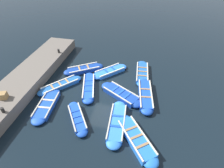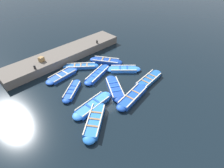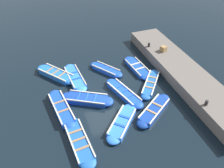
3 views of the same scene
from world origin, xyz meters
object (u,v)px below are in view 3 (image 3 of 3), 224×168
object	(u,v)px
boat_inner_gap	(75,78)
boat_outer_left	(56,74)
boat_bow_out	(79,141)
boat_outer_right	(124,93)
boat_alongside	(87,99)
buoy_orange_near	(111,140)
boat_far_corner	(138,68)
boat_broadside	(106,70)
boat_stern_in	(122,123)
wooden_crate	(163,49)
boat_end_of_row	(154,110)
boat_centre	(62,109)
bollard_mid_north	(149,45)
bollard_north	(206,103)
boat_mid_row	(151,84)

from	to	relation	value
boat_inner_gap	boat_outer_left	xyz separation A→B (m)	(-1.32, 0.90, 0.03)
boat_outer_left	boat_bow_out	bearing A→B (deg)	-87.96
boat_outer_right	boat_outer_left	size ratio (longest dim) A/B	1.06
boat_alongside	buoy_orange_near	distance (m)	3.70
boat_bow_out	boat_inner_gap	size ratio (longest dim) A/B	1.02
boat_bow_out	boat_far_corner	bearing A→B (deg)	40.94
boat_broadside	boat_stern_in	bearing A→B (deg)	-98.83
boat_bow_out	wooden_crate	size ratio (longest dim) A/B	8.72
boat_end_of_row	boat_inner_gap	distance (m)	6.58
boat_outer_left	buoy_orange_near	distance (m)	7.50
boat_far_corner	boat_centre	bearing A→B (deg)	-159.26
boat_stern_in	boat_alongside	distance (m)	3.11
boat_bow_out	boat_inner_gap	world-z (taller)	boat_inner_gap
boat_centre	boat_end_of_row	world-z (taller)	boat_centre
boat_alongside	boat_outer_left	size ratio (longest dim) A/B	1.02
boat_alongside	bollard_mid_north	xyz separation A→B (m)	(6.69, 3.91, 0.84)
boat_centre	buoy_orange_near	size ratio (longest dim) A/B	16.21
boat_inner_gap	boat_alongside	xyz separation A→B (m)	(0.24, -2.67, 0.01)
boat_outer_left	boat_broadside	world-z (taller)	boat_outer_left
boat_outer_left	bollard_mid_north	xyz separation A→B (m)	(8.25, 0.35, 0.82)
boat_centre	bollard_north	bearing A→B (deg)	-22.06
boat_far_corner	buoy_orange_near	xyz separation A→B (m)	(-4.45, -5.90, -0.03)
bollard_mid_north	wooden_crate	bearing A→B (deg)	-53.87
boat_alongside	buoy_orange_near	size ratio (longest dim) A/B	14.77
wooden_crate	boat_broadside	bearing A→B (deg)	179.72
boat_end_of_row	boat_mid_row	world-z (taller)	boat_end_of_row
boat_bow_out	bollard_mid_north	size ratio (longest dim) A/B	11.18
boat_mid_row	boat_far_corner	distance (m)	2.22
boat_centre	wooden_crate	bearing A→B (deg)	18.55
buoy_orange_near	bollard_north	bearing A→B (deg)	-0.60
boat_centre	boat_far_corner	distance (m)	7.14
wooden_crate	buoy_orange_near	xyz separation A→B (m)	(-7.06, -6.49, -0.95)
boat_end_of_row	bollard_mid_north	size ratio (longest dim) A/B	9.81
boat_broadside	bollard_mid_north	world-z (taller)	bollard_mid_north
boat_inner_gap	boat_mid_row	size ratio (longest dim) A/B	1.18
boat_stern_in	wooden_crate	bearing A→B (deg)	42.75
boat_outer_right	boat_broadside	bearing A→B (deg)	95.02
boat_inner_gap	buoy_orange_near	distance (m)	6.37
boat_alongside	wooden_crate	xyz separation A→B (m)	(7.49, 2.82, 0.88)
wooden_crate	bollard_north	bearing A→B (deg)	-96.93
boat_stern_in	boat_mid_row	distance (m)	4.39
boat_inner_gap	boat_far_corner	distance (m)	5.14
boat_broadside	boat_centre	bearing A→B (deg)	-142.86
boat_alongside	buoy_orange_near	world-z (taller)	boat_alongside
boat_outer_left	wooden_crate	distance (m)	9.12
boat_broadside	boat_mid_row	bearing A→B (deg)	-47.86
boat_inner_gap	boat_mid_row	bearing A→B (deg)	-27.25
boat_bow_out	buoy_orange_near	world-z (taller)	boat_bow_out
bollard_mid_north	buoy_orange_near	world-z (taller)	bollard_mid_north
boat_mid_row	bollard_north	world-z (taller)	bollard_north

